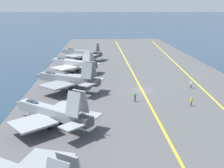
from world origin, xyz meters
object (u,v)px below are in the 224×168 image
Objects in this scene: parked_jet_second at (51,112)px; parked_jet_fifth at (81,53)px; parked_jet_third at (67,79)px; crew_green_vest at (135,97)px; crew_yellow_vest at (191,101)px; parked_jet_fourth at (72,63)px; crew_white_vest at (191,84)px.

parked_jet_second is 0.91× the size of parked_jet_fifth.
parked_jet_third is 15.76m from crew_green_vest.
parked_jet_fourth is at bearing 40.02° from crew_yellow_vest.
crew_green_vest is 16.11m from crew_white_vest.
parked_jet_fifth is 9.67× the size of crew_yellow_vest.
crew_white_vest is (19.32, -27.55, -1.37)m from parked_jet_second.
parked_jet_fifth is 9.84× the size of crew_white_vest.
crew_green_vest is (-45.38, -12.73, -1.31)m from parked_jet_fifth.
crew_white_vest is at bearing -18.01° from crew_yellow_vest.
parked_jet_second is 0.92× the size of parked_jet_third.
parked_jet_third reaches higher than parked_jet_second.
parked_jet_second is at bearing 178.75° from parked_jet_fifth.
crew_yellow_vest is (-10.72, -23.42, -1.73)m from parked_jet_third.
parked_jet_third is at bearing 60.00° from crew_green_vest.
parked_jet_fourth is at bearing 0.02° from parked_jet_second.
crew_yellow_vest reaches higher than crew_white_vest.
crew_green_vest is at bearing -120.00° from parked_jet_third.
parked_jet_third is 17.65m from parked_jet_fourth.
parked_jet_second is 36.15m from parked_jet_fourth.
crew_yellow_vest is at bearing -114.58° from parked_jet_third.
crew_green_vest is at bearing -151.28° from parked_jet_fourth.
crew_yellow_vest is at bearing -139.98° from parked_jet_fourth.
parked_jet_fourth is at bearing 58.58° from crew_white_vest.
crew_white_vest is at bearing -57.58° from crew_green_vest.
crew_green_vest reaches higher than crew_white_vest.
crew_white_vest is at bearing -144.37° from parked_jet_fifth.
parked_jet_third is at bearing -178.73° from parked_jet_fourth.
parked_jet_second is at bearing 108.13° from crew_yellow_vest.
parked_jet_third is 0.98× the size of parked_jet_fifth.
crew_green_vest is at bearing 73.69° from crew_yellow_vest.
parked_jet_second is 8.47× the size of crew_green_vest.
parked_jet_third is at bearing 178.71° from parked_jet_fifth.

